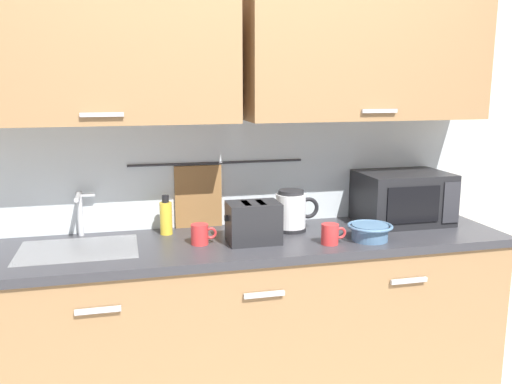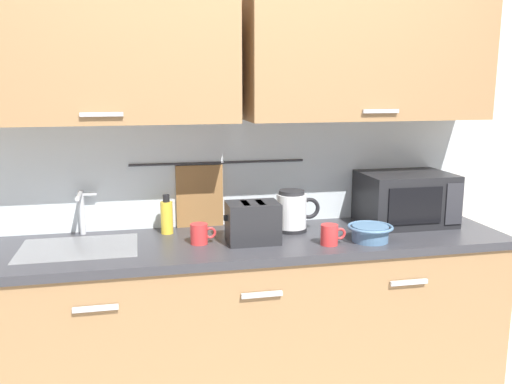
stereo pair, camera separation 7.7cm
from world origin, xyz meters
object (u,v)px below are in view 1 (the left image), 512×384
Objects in this scene: microwave at (403,198)px; electric_kettle at (292,211)px; mug_by_kettle at (330,234)px; dish_soap_bottle at (166,217)px; mug_near_sink at (200,234)px; toaster at (253,222)px; mixing_bowl at (370,231)px.

microwave is 2.03× the size of electric_kettle.
electric_kettle is 0.29m from mug_by_kettle.
microwave is at bearing 28.66° from mug_by_kettle.
microwave reaches higher than mug_by_kettle.
dish_soap_bottle reaches higher than mug_near_sink.
toaster is at bearing -146.59° from electric_kettle.
toaster is at bearing 169.57° from mixing_bowl.
microwave is 1.11m from mug_near_sink.
microwave is 3.83× the size of mug_by_kettle.
mixing_bowl is (0.31, -0.25, -0.06)m from electric_kettle.
toaster reaches higher than mug_near_sink.
electric_kettle is 1.16× the size of dish_soap_bottle.
dish_soap_bottle is at bearing 123.34° from mug_near_sink.
toaster is (-0.23, -0.15, -0.01)m from electric_kettle.
mixing_bowl is (0.79, -0.13, -0.00)m from mug_near_sink.
mixing_bowl is 0.20m from mug_by_kettle.
toaster is at bearing -168.78° from microwave.
electric_kettle is 0.89× the size of toaster.
toaster is (-0.54, 0.10, 0.05)m from mixing_bowl.
mug_near_sink is at bearing -172.67° from microwave.
mug_by_kettle reaches higher than mixing_bowl.
mug_by_kettle is (0.10, -0.27, -0.05)m from electric_kettle.
dish_soap_bottle is 0.80m from mug_by_kettle.
mug_near_sink is at bearing -56.66° from dish_soap_bottle.
electric_kettle is at bearing -7.66° from dish_soap_bottle.
mixing_bowl is (0.93, -0.34, -0.04)m from dish_soap_bottle.
mug_near_sink is (-0.48, -0.13, -0.05)m from electric_kettle.
mug_by_kettle is (0.34, -0.11, -0.05)m from toaster.
mug_near_sink is 0.25m from toaster.
mug_near_sink is 0.80m from mixing_bowl.
microwave is 3.83× the size of mug_near_sink.
dish_soap_bottle reaches higher than toaster.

